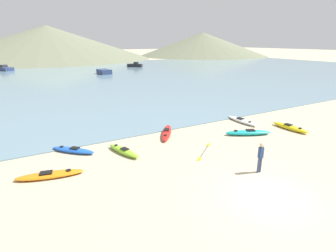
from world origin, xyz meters
name	(u,v)px	position (x,y,z in m)	size (l,w,h in m)	color
ground_plane	(268,197)	(0.00, 0.00, 0.00)	(400.00, 400.00, 0.00)	tan
bay_water	(73,78)	(0.00, 44.93, 0.03)	(160.00, 70.00, 0.06)	slate
far_hill_left	(48,42)	(2.48, 103.55, 5.98)	(74.78, 74.78, 11.97)	#6B7056
far_hill_midleft	(203,44)	(65.89, 93.54, 5.06)	(57.08, 57.08, 10.12)	#6B7056
kayak_on_sand_0	(73,150)	(-6.57, 9.28, 0.14)	(2.50, 2.55, 0.33)	blue
kayak_on_sand_1	(124,151)	(-3.91, 7.59, 0.16)	(1.35, 2.83, 0.37)	#8CCC2D
kayak_on_sand_2	(248,133)	(5.17, 6.25, 0.18)	(3.33, 2.10, 0.40)	teal
kayak_on_sand_3	(50,175)	(-8.18, 6.64, 0.13)	(3.34, 1.47, 0.30)	orange
kayak_on_sand_4	(167,133)	(0.03, 9.25, 0.15)	(2.48, 3.26, 0.35)	red
kayak_on_sand_5	(242,121)	(7.02, 8.76, 0.15)	(0.70, 3.26, 0.34)	white
kayak_on_sand_6	(290,127)	(8.91, 5.54, 0.18)	(0.75, 3.06, 0.40)	yellow
person_near_foreground	(261,156)	(1.40, 1.82, 0.94)	(0.33, 0.22, 1.63)	#384260
moored_boat_1	(104,72)	(6.67, 47.43, 0.52)	(2.36, 3.69, 0.92)	navy
moored_boat_2	(5,69)	(-11.24, 64.90, 0.51)	(3.66, 4.62, 1.27)	navy
moored_boat_3	(135,65)	(18.09, 58.44, 0.51)	(3.76, 3.67, 1.29)	black
loose_paddle	(204,151)	(0.52, 5.36, 0.01)	(2.27, 1.89, 0.03)	black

